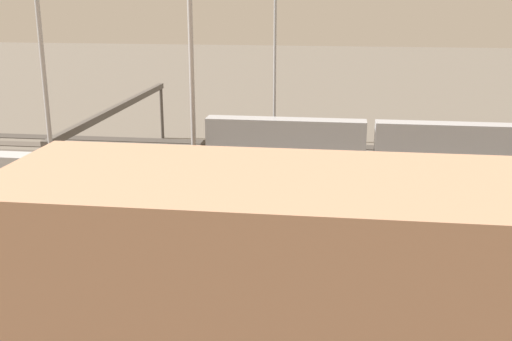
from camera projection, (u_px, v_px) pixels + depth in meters
The scene contains 16 objects.
ground_plane at pixel (304, 179), 77.72m from camera, with size 400.00×400.00×0.00m, color #60594F.
track_bed_0 at pixel (311, 146), 94.36m from camera, with size 140.00×2.80×0.12m, color #3D3833.
track_bed_1 at pixel (310, 154), 89.60m from camera, with size 140.00×2.80×0.12m, color #4C443D.
track_bed_2 at pixel (308, 163), 84.84m from camera, with size 140.00×2.80×0.12m, color #4C443D.
track_bed_3 at pixel (306, 173), 80.08m from camera, with size 140.00×2.80×0.12m, color #3D3833.
track_bed_4 at pixel (303, 185), 75.32m from camera, with size 140.00×2.80×0.12m, color #3D3833.
track_bed_5 at pixel (300, 198), 70.56m from camera, with size 140.00×2.80×0.12m, color #3D3833.
track_bed_6 at pixel (297, 212), 65.80m from camera, with size 140.00×2.80×0.12m, color #3D3833.
track_bed_7 at pixel (293, 230), 61.05m from camera, with size 140.00×2.80×0.12m, color #3D3833.
train_on_track_1 at pixel (458, 141), 86.18m from camera, with size 71.40×3.00×5.00m.
train_on_track_5 at pixel (263, 179), 70.57m from camera, with size 139.00×3.00×4.40m.
light_mast_0 at pixel (275, 28), 93.09m from camera, with size 2.80×0.70×27.24m.
light_mast_1 at pixel (191, 38), 53.44m from camera, with size 2.80×0.70×29.95m.
light_mast_3 at pixel (39, 21), 55.61m from camera, with size 2.80×0.70×32.25m.
signal_gantry at pixel (117, 114), 78.71m from camera, with size 0.70×40.00×8.80m.
maintenance_shed at pixel (394, 259), 41.21m from camera, with size 53.64×14.85×11.00m, color tan.
Camera 1 is at (-4.12, 74.49, 22.63)m, focal length 43.47 mm.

